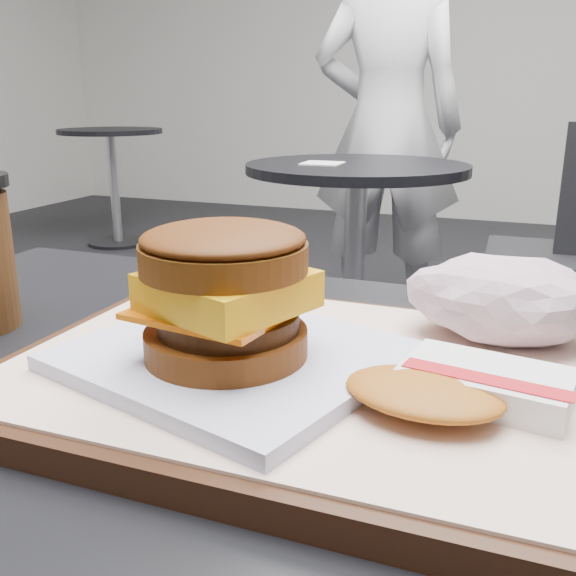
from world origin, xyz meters
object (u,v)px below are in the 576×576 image
Objects in this scene: breakfast_sandwich at (228,309)px; patron at (387,127)px; crumpled_wrapper at (502,298)px; neighbor_table at (355,226)px; hash_brown at (458,388)px; serving_tray at (305,377)px.

breakfast_sandwich is 2.35m from patron.
crumpled_wrapper is 0.17× the size of neighbor_table.
hash_brown is at bearing -96.83° from crumpled_wrapper.
breakfast_sandwich is at bearing -77.59° from neighbor_table.
neighbor_table is at bearing 106.95° from hash_brown.
patron is at bearing 103.59° from hash_brown.
breakfast_sandwich is (-0.04, -0.03, 0.05)m from serving_tray.
neighbor_table is (-0.50, 1.64, -0.25)m from hash_brown.
hash_brown is 0.12m from crumpled_wrapper.
serving_tray is 2.33m from patron.
breakfast_sandwich is 0.19m from crumpled_wrapper.
crumpled_wrapper reaches higher than hash_brown.
crumpled_wrapper is at bearing 37.68° from breakfast_sandwich.
serving_tray is 0.51× the size of neighbor_table.
breakfast_sandwich is at bearing -179.88° from hash_brown.
breakfast_sandwich reaches higher than serving_tray.
patron is at bearing 94.98° from neighbor_table.
crumpled_wrapper is (0.11, 0.09, 0.04)m from serving_tray.
neighbor_table is at bearing 103.98° from serving_tray.
hash_brown is 2.38m from patron.
hash_brown is at bearing 0.12° from breakfast_sandwich.
neighbor_table is 0.45× the size of patron.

